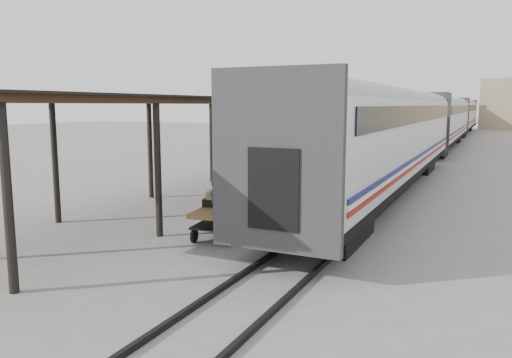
{
  "coord_description": "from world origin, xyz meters",
  "views": [
    {
      "loc": [
        7.44,
        -13.76,
        3.85
      ],
      "look_at": [
        1.19,
        -0.67,
        1.7
      ],
      "focal_mm": 35.0,
      "sensor_mm": 36.0,
      "label": 1
    }
  ],
  "objects_px": {
    "luggage_tug": "(328,159)",
    "porter": "(219,184)",
    "baggage_cart": "(223,215)",
    "pedestrian": "(303,152)"
  },
  "relations": [
    {
      "from": "luggage_tug",
      "to": "porter",
      "type": "xyz_separation_m",
      "value": [
        2.16,
        -17.07,
        1.1
      ]
    },
    {
      "from": "baggage_cart",
      "to": "pedestrian",
      "type": "bearing_deg",
      "value": 94.89
    },
    {
      "from": "luggage_tug",
      "to": "porter",
      "type": "relative_size",
      "value": 0.93
    },
    {
      "from": "porter",
      "to": "pedestrian",
      "type": "relative_size",
      "value": 0.99
    },
    {
      "from": "porter",
      "to": "baggage_cart",
      "type": "bearing_deg",
      "value": 45.3
    },
    {
      "from": "baggage_cart",
      "to": "luggage_tug",
      "type": "distance_m",
      "value": 16.53
    },
    {
      "from": "pedestrian",
      "to": "baggage_cart",
      "type": "bearing_deg",
      "value": 93.12
    },
    {
      "from": "luggage_tug",
      "to": "pedestrian",
      "type": "bearing_deg",
      "value": 157.76
    },
    {
      "from": "luggage_tug",
      "to": "pedestrian",
      "type": "distance_m",
      "value": 2.35
    },
    {
      "from": "luggage_tug",
      "to": "porter",
      "type": "distance_m",
      "value": 17.24
    }
  ]
}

